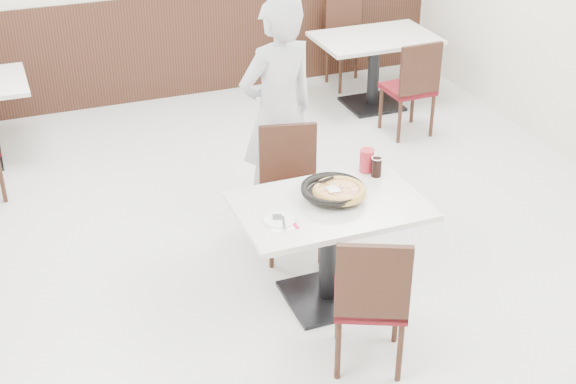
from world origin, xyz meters
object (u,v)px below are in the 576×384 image
object	(u,v)px
chair_near	(370,296)
cola_glass	(377,167)
bg_chair_right_far	(349,44)
main_table	(328,252)
pizza	(339,192)
bg_chair_right_near	(408,86)
chair_far	(292,196)
pizza_pan	(332,193)
diner_person	(278,113)
bg_table_right	(374,72)
side_plate	(279,220)
red_cup	(367,160)

from	to	relation	value
chair_near	cola_glass	bearing A→B (deg)	86.74
bg_chair_right_far	main_table	bearing A→B (deg)	63.04
pizza	bg_chair_right_near	size ratio (longest dim) A/B	0.36
chair_far	bg_chair_right_near	xyz separation A→B (m)	(1.80, 1.58, 0.00)
bg_chair_right_near	pizza_pan	bearing A→B (deg)	-131.28
diner_person	bg_table_right	distance (m)	2.52
pizza	bg_chair_right_far	distance (m)	3.93
cola_glass	bg_table_right	size ratio (longest dim) A/B	0.11
main_table	side_plate	xyz separation A→B (m)	(-0.38, -0.09, 0.38)
chair_far	red_cup	world-z (taller)	chair_far
chair_far	bg_table_right	distance (m)	2.92
main_table	chair_near	distance (m)	0.66
chair_far	cola_glass	distance (m)	0.70
main_table	pizza_pan	xyz separation A→B (m)	(0.04, 0.05, 0.42)
cola_glass	bg_chair_right_far	distance (m)	3.59
red_cup	pizza_pan	bearing A→B (deg)	-144.42
pizza_pan	bg_chair_right_near	xyz separation A→B (m)	(1.75, 2.16, -0.32)
cola_glass	diner_person	world-z (taller)	diner_person
pizza	bg_chair_right_far	size ratio (longest dim) A/B	0.36
pizza_pan	bg_chair_right_far	world-z (taller)	bg_chair_right_far
chair_near	chair_far	size ratio (longest dim) A/B	1.00
pizza	cola_glass	size ratio (longest dim) A/B	2.64
pizza_pan	cola_glass	bearing A→B (deg)	23.56
side_plate	bg_chair_right_near	xyz separation A→B (m)	(2.17, 2.31, -0.28)
pizza_pan	chair_near	bearing A→B (deg)	-94.95
diner_person	bg_chair_right_far	world-z (taller)	diner_person
pizza	pizza_pan	bearing A→B (deg)	132.76
chair_far	red_cup	size ratio (longest dim) A/B	5.94
chair_near	main_table	bearing A→B (deg)	112.63
side_plate	chair_near	bearing A→B (deg)	-57.48
pizza_pan	side_plate	bearing A→B (deg)	-160.90
bg_chair_right_far	pizza_pan	bearing A→B (deg)	63.22
main_table	pizza_pan	distance (m)	0.42
bg_chair_right_far	bg_chair_right_near	bearing A→B (deg)	89.89
side_plate	pizza_pan	bearing A→B (deg)	19.10
side_plate	bg_chair_right_far	xyz separation A→B (m)	(2.18, 3.63, -0.28)
bg_chair_right_far	bg_table_right	bearing A→B (deg)	89.52
red_cup	bg_chair_right_far	distance (m)	3.52
pizza_pan	pizza	distance (m)	0.05
side_plate	bg_chair_right_near	bearing A→B (deg)	46.70
cola_glass	bg_chair_right_far	size ratio (longest dim) A/B	0.14
bg_table_right	bg_chair_right_far	xyz separation A→B (m)	(0.00, 0.61, 0.10)
cola_glass	bg_chair_right_far	xyz separation A→B (m)	(1.35, 3.31, -0.34)
side_plate	main_table	bearing A→B (deg)	13.96
cola_glass	bg_chair_right_far	bearing A→B (deg)	67.77
bg_table_right	red_cup	bearing A→B (deg)	-117.81
chair_near	pizza	distance (m)	0.76
bg_chair_right_near	red_cup	bearing A→B (deg)	-128.30
chair_near	chair_far	xyz separation A→B (m)	(0.01, 1.29, 0.00)
bg_table_right	bg_chair_right_far	size ratio (longest dim) A/B	1.26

